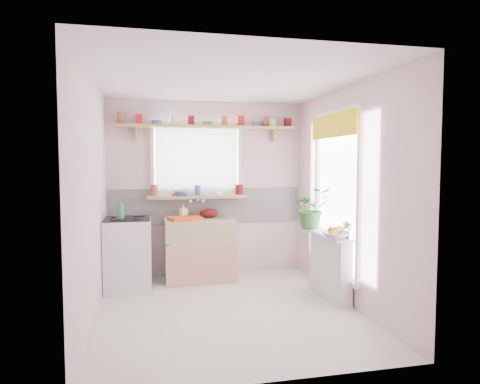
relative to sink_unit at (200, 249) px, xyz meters
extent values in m
plane|color=silver|center=(0.15, -1.29, -0.43)|extent=(3.20, 3.20, 0.00)
plane|color=white|center=(0.15, -1.29, 2.07)|extent=(3.20, 3.20, 0.00)
plane|color=silver|center=(0.15, 0.31, 0.82)|extent=(2.80, 0.00, 2.80)
plane|color=silver|center=(0.15, -2.89, 0.82)|extent=(2.80, 0.00, 2.80)
plane|color=silver|center=(-1.25, -1.29, 0.82)|extent=(0.00, 3.20, 3.20)
plane|color=silver|center=(1.55, -1.29, 0.82)|extent=(0.00, 3.20, 3.20)
cube|color=white|center=(0.15, 0.29, 0.57)|extent=(2.74, 0.03, 0.50)
cube|color=pink|center=(0.15, 0.29, 0.37)|extent=(2.74, 0.02, 0.12)
cube|color=white|center=(0.00, 0.30, 1.22)|extent=(1.20, 0.01, 1.00)
cube|color=white|center=(0.00, 0.24, 1.22)|extent=(1.15, 0.02, 0.95)
cube|color=white|center=(1.54, -1.09, 0.82)|extent=(0.01, 1.10, 1.90)
cube|color=yellow|center=(1.46, -1.09, 1.63)|extent=(0.03, 1.20, 0.28)
cube|color=white|center=(0.00, 0.01, -0.16)|extent=(0.85, 0.55, 0.55)
cube|color=#E14542|center=(0.00, -0.27, -0.16)|extent=(0.95, 0.02, 0.53)
cube|color=#C9B993|center=(0.00, 0.01, 0.27)|extent=(0.95, 0.55, 0.30)
cylinder|color=silver|center=(0.00, 0.26, 0.67)|extent=(0.03, 0.22, 0.03)
cube|color=white|center=(-0.95, -0.24, 0.02)|extent=(0.58, 0.58, 0.90)
cube|color=black|center=(-0.95, -0.24, 0.47)|extent=(0.56, 0.56, 0.02)
cylinder|color=black|center=(-1.09, -0.38, 0.49)|extent=(0.14, 0.14, 0.01)
cylinder|color=black|center=(-0.81, -0.38, 0.49)|extent=(0.14, 0.14, 0.01)
cylinder|color=black|center=(-1.09, -0.10, 0.49)|extent=(0.14, 0.14, 0.01)
cylinder|color=black|center=(-0.81, -0.10, 0.49)|extent=(0.14, 0.14, 0.01)
cube|color=white|center=(1.45, -1.09, -0.06)|extent=(0.15, 0.90, 0.75)
cube|color=white|center=(1.42, -1.09, 0.33)|extent=(0.22, 0.95, 0.03)
cube|color=tan|center=(0.00, 0.19, 0.71)|extent=(1.40, 0.22, 0.04)
cube|color=tan|center=(0.15, 0.18, 1.69)|extent=(2.52, 0.24, 0.04)
cylinder|color=#A55133|center=(-1.03, 0.18, 1.77)|extent=(0.11, 0.11, 0.12)
cylinder|color=red|center=(-0.79, 0.18, 1.77)|extent=(0.11, 0.11, 0.12)
cylinder|color=#3359A5|center=(-0.56, 0.18, 1.74)|extent=(0.11, 0.11, 0.06)
cylinder|color=silver|center=(-0.32, 0.18, 1.77)|extent=(0.11, 0.11, 0.12)
cylinder|color=#590F14|center=(-0.09, 0.18, 1.77)|extent=(0.11, 0.11, 0.12)
cylinder|color=#3F7F4C|center=(0.15, 0.18, 1.74)|extent=(0.11, 0.11, 0.06)
cylinder|color=#A55133|center=(0.39, 0.18, 1.77)|extent=(0.11, 0.11, 0.12)
cylinder|color=red|center=(0.62, 0.18, 1.77)|extent=(0.11, 0.11, 0.12)
cylinder|color=#3359A5|center=(0.86, 0.18, 1.74)|extent=(0.11, 0.11, 0.06)
cylinder|color=silver|center=(1.09, 0.18, 1.77)|extent=(0.11, 0.11, 0.12)
cylinder|color=#590F14|center=(1.33, 0.18, 1.77)|extent=(0.11, 0.11, 0.12)
cylinder|color=#A55133|center=(-0.62, 0.19, 0.79)|extent=(0.11, 0.11, 0.12)
cylinder|color=red|center=(-0.31, 0.19, 0.79)|extent=(0.11, 0.11, 0.12)
cylinder|color=#3359A5|center=(0.00, 0.19, 0.76)|extent=(0.11, 0.11, 0.06)
cylinder|color=silver|center=(0.31, 0.19, 0.79)|extent=(0.11, 0.11, 0.12)
cylinder|color=#590F14|center=(0.62, 0.19, 0.79)|extent=(0.11, 0.11, 0.12)
cube|color=#FD4B16|center=(-0.21, -0.09, 0.44)|extent=(0.49, 0.41, 0.04)
ellipsoid|color=#540E0E|center=(0.15, 0.12, 0.48)|extent=(0.35, 0.35, 0.12)
imported|color=#2D6327|center=(1.36, -0.69, 0.61)|extent=(0.48, 0.42, 0.53)
imported|color=silver|center=(1.36, -1.44, 0.38)|extent=(0.34, 0.34, 0.07)
imported|color=#31692A|center=(1.47, -1.49, 0.44)|extent=(0.12, 0.10, 0.20)
imported|color=#FAF76F|center=(-0.21, 0.14, 0.52)|extent=(0.12, 0.12, 0.20)
imported|color=white|center=(-0.15, 0.23, 0.78)|extent=(0.14, 0.14, 0.09)
imported|color=#3652B0|center=(-0.23, 0.13, 0.76)|extent=(0.23, 0.23, 0.06)
imported|color=#9A512F|center=(1.01, 0.24, 1.79)|extent=(0.18, 0.18, 0.15)
imported|color=#3D7B42|center=(-1.03, -0.34, 0.61)|extent=(0.12, 0.12, 0.26)
sphere|color=orange|center=(1.36, -1.44, 0.44)|extent=(0.08, 0.08, 0.08)
sphere|color=orange|center=(1.42, -1.41, 0.44)|extent=(0.08, 0.08, 0.08)
sphere|color=orange|center=(1.31, -1.42, 0.44)|extent=(0.08, 0.08, 0.08)
cylinder|color=yellow|center=(1.38, -1.49, 0.45)|extent=(0.18, 0.04, 0.10)
camera|label=1|loc=(-0.70, -5.83, 1.20)|focal=32.00mm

